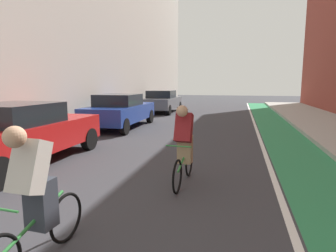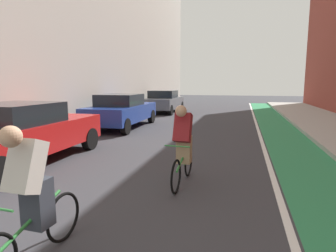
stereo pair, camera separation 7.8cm
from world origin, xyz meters
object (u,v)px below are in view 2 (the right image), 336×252
at_px(parked_sedan_gray, 164,101).
at_px(cyclist_mid, 183,145).
at_px(parked_sedan_blue, 122,110).
at_px(parked_sedan_red, 21,132).
at_px(cyclist_lead, 30,196).

relative_size(parked_sedan_gray, cyclist_mid, 2.77).
distance_m(parked_sedan_blue, parked_sedan_gray, 7.16).
xyz_separation_m(parked_sedan_red, parked_sedan_blue, (0.00, 6.10, 0.00)).
height_order(parked_sedan_red, cyclist_lead, cyclist_lead).
relative_size(cyclist_lead, cyclist_mid, 1.00).
relative_size(parked_sedan_blue, cyclist_mid, 2.80).
relative_size(parked_sedan_gray, cyclist_lead, 2.78).
distance_m(parked_sedan_blue, cyclist_mid, 7.78).
xyz_separation_m(parked_sedan_red, cyclist_lead, (3.16, -3.37, 0.02)).
relative_size(parked_sedan_red, cyclist_mid, 2.71).
distance_m(parked_sedan_red, cyclist_mid, 4.25).
distance_m(parked_sedan_blue, cyclist_lead, 9.99).
xyz_separation_m(cyclist_lead, cyclist_mid, (1.07, 2.95, 0.00)).
bearing_deg(cyclist_mid, parked_sedan_blue, 122.95).
xyz_separation_m(parked_sedan_red, cyclist_mid, (4.23, -0.43, 0.02)).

